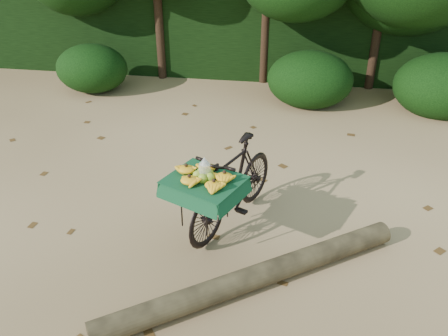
# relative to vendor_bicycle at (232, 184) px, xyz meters

# --- Properties ---
(ground) EXTENTS (80.00, 80.00, 0.00)m
(ground) POSITION_rel_vendor_bicycle_xyz_m (-0.54, -0.13, -0.57)
(ground) COLOR tan
(ground) RESTS_ON ground
(vendor_bicycle) EXTENTS (1.36, 1.96, 1.12)m
(vendor_bicycle) POSITION_rel_vendor_bicycle_xyz_m (0.00, 0.00, 0.00)
(vendor_bicycle) COLOR black
(vendor_bicycle) RESTS_ON ground
(fallen_log) EXTENTS (3.04, 2.23, 0.25)m
(fallen_log) POSITION_rel_vendor_bicycle_xyz_m (0.41, -1.11, -0.44)
(fallen_log) COLOR brown
(fallen_log) RESTS_ON ground
(hedge_backdrop) EXTENTS (26.00, 1.80, 1.80)m
(hedge_backdrop) POSITION_rel_vendor_bicycle_xyz_m (-0.54, 6.17, 0.33)
(hedge_backdrop) COLOR black
(hedge_backdrop) RESTS_ON ground
(bush_clumps) EXTENTS (8.80, 1.70, 0.90)m
(bush_clumps) POSITION_rel_vendor_bicycle_xyz_m (-0.04, 4.17, -0.12)
(bush_clumps) COLOR black
(bush_clumps) RESTS_ON ground
(leaf_litter) EXTENTS (7.00, 7.30, 0.01)m
(leaf_litter) POSITION_rel_vendor_bicycle_xyz_m (-0.54, 0.52, -0.57)
(leaf_litter) COLOR #513315
(leaf_litter) RESTS_ON ground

